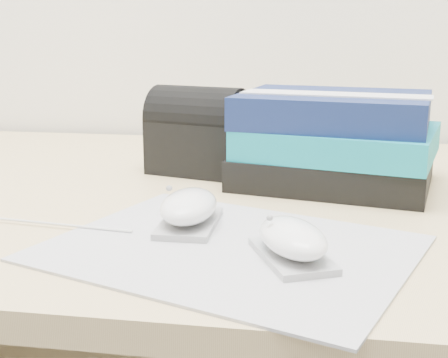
% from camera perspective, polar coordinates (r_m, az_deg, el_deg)
% --- Properties ---
extents(desk, '(1.60, 0.80, 0.73)m').
position_cam_1_polar(desk, '(0.99, 7.79, -13.47)').
color(desk, tan).
rests_on(desk, ground).
extents(mousepad, '(0.42, 0.38, 0.00)m').
position_cam_1_polar(mousepad, '(0.63, 0.50, -6.35)').
color(mousepad, gray).
rests_on(mousepad, desk).
extents(mouse_rear, '(0.06, 0.11, 0.05)m').
position_cam_1_polar(mouse_rear, '(0.69, -3.23, -2.76)').
color(mouse_rear, '#9A9A9C').
rests_on(mouse_rear, mousepad).
extents(mouse_front, '(0.09, 0.12, 0.04)m').
position_cam_1_polar(mouse_front, '(0.60, 6.28, -5.63)').
color(mouse_front, '#A1A1A4').
rests_on(mouse_front, mousepad).
extents(usb_cable, '(0.22, 0.03, 0.00)m').
position_cam_1_polar(usb_cable, '(0.73, -16.43, -3.85)').
color(usb_cable, silver).
rests_on(usb_cable, mousepad).
extents(book_stack, '(0.30, 0.26, 0.13)m').
position_cam_1_polar(book_stack, '(0.89, 10.14, 3.55)').
color(book_stack, black).
rests_on(book_stack, desk).
extents(pouch, '(0.16, 0.13, 0.13)m').
position_cam_1_polar(pouch, '(0.95, -2.36, 4.41)').
color(pouch, black).
rests_on(pouch, desk).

